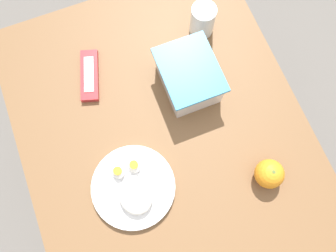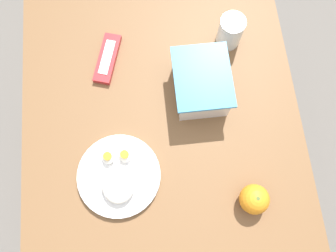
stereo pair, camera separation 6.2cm
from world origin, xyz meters
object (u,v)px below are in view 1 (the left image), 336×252
object	(u,v)px
orange_fruit	(269,174)
drinking_glass	(203,20)
rice_plate	(134,188)
food_container	(189,78)
candy_bar	(90,75)

from	to	relation	value
orange_fruit	drinking_glass	size ratio (longest dim) A/B	0.77
drinking_glass	rice_plate	bearing A→B (deg)	-42.99
orange_fruit	rice_plate	size ratio (longest dim) A/B	0.35
rice_plate	drinking_glass	xyz separation A→B (m)	(-0.38, 0.35, 0.03)
orange_fruit	rice_plate	distance (m)	0.36
rice_plate	food_container	bearing A→B (deg)	132.48
rice_plate	candy_bar	distance (m)	0.35
candy_bar	orange_fruit	bearing A→B (deg)	38.30
drinking_glass	candy_bar	bearing A→B (deg)	-85.75
candy_bar	drinking_glass	bearing A→B (deg)	94.25
food_container	orange_fruit	world-z (taller)	food_container
food_container	candy_bar	xyz separation A→B (m)	(-0.13, -0.26, -0.04)
orange_fruit	drinking_glass	xyz separation A→B (m)	(-0.48, 0.01, 0.01)
rice_plate	candy_bar	bearing A→B (deg)	-178.14
orange_fruit	rice_plate	world-z (taller)	orange_fruit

